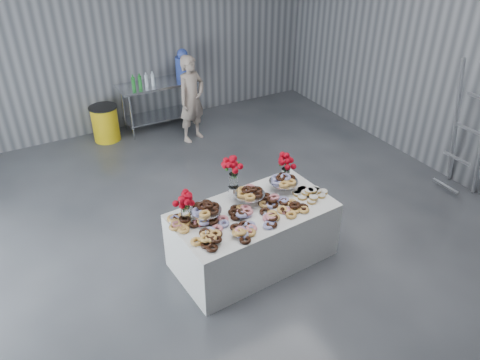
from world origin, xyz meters
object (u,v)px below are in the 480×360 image
object	(u,v)px
prep_table	(160,97)
person	(192,99)
stepladder	(469,129)
trash_barrel	(105,123)
water_jug	(183,65)
display_table	(253,235)

from	to	relation	value
prep_table	person	distance (m)	0.82
prep_table	stepladder	xyz separation A→B (m)	(3.07, -4.25, 0.40)
prep_table	trash_barrel	world-z (taller)	prep_table
person	trash_barrel	xyz separation A→B (m)	(-1.40, 0.74, -0.45)
water_jug	person	bearing A→B (deg)	-103.50
person	stepladder	bearing A→B (deg)	-71.63
display_table	trash_barrel	distance (m)	4.17
trash_barrel	person	bearing A→B (deg)	-27.77
prep_table	person	bearing A→B (deg)	-66.35
trash_barrel	stepladder	xyz separation A→B (m)	(4.15, -4.25, 0.70)
person	stepladder	distance (m)	4.47
prep_table	display_table	bearing A→B (deg)	-95.61
prep_table	stepladder	bearing A→B (deg)	-54.12
stepladder	display_table	bearing A→B (deg)	177.79
person	stepladder	size ratio (longest dim) A/B	0.76
trash_barrel	stepladder	world-z (taller)	stepladder
trash_barrel	display_table	bearing A→B (deg)	-80.70
display_table	water_jug	world-z (taller)	water_jug
water_jug	prep_table	bearing A→B (deg)	180.00
display_table	water_jug	bearing A→B (deg)	77.60
display_table	prep_table	xyz separation A→B (m)	(0.40, 4.11, 0.24)
display_table	prep_table	size ratio (longest dim) A/B	1.27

